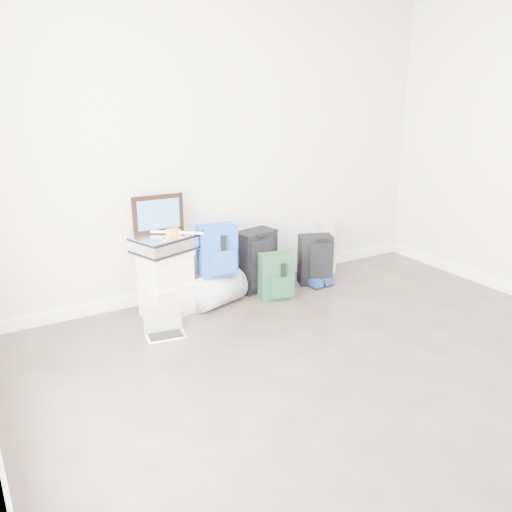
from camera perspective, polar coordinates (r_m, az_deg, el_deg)
ground at (r=3.59m, az=16.31°, el=-15.75°), size 5.00×5.00×0.00m
room_envelope at (r=3.02m, az=19.01°, el=12.74°), size 4.52×5.02×2.71m
boxes_stack at (r=4.71m, az=-9.44°, el=-2.79°), size 0.47×0.41×0.57m
briefcase at (r=4.60m, az=-9.67°, el=1.31°), size 0.56×0.48×0.14m
painting at (r=4.63m, az=-10.27°, el=4.37°), size 0.44×0.06×0.33m
drone at (r=4.58m, az=-8.71°, el=2.50°), size 0.42×0.42×0.05m
duffel_bag at (r=4.89m, az=-4.12°, el=-3.50°), size 0.55×0.43×0.30m
blue_backpack at (r=4.74m, az=-4.06°, el=0.50°), size 0.34×0.27×0.45m
large_suitcase at (r=5.18m, az=0.00°, el=-0.48°), size 0.42×0.32×0.59m
green_backpack at (r=5.02m, az=2.17°, el=-2.23°), size 0.34×0.29×0.42m
carry_on at (r=5.39m, az=6.28°, el=-0.38°), size 0.36×0.30×0.50m
shoes at (r=5.41m, az=6.41°, el=-2.62°), size 0.24×0.27×0.08m
rolled_rug at (r=5.73m, az=7.64°, el=0.91°), size 0.17×0.17×0.53m
laptop at (r=4.43m, az=-9.62°, el=-7.54°), size 0.34×0.27×0.22m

